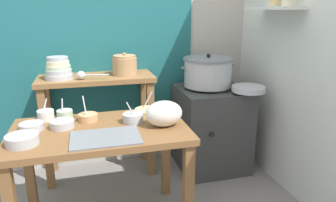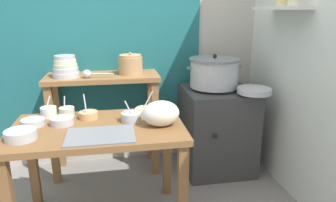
{
  "view_description": "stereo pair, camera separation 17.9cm",
  "coord_description": "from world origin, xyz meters",
  "views": [
    {
      "loc": [
        -0.18,
        -1.8,
        1.44
      ],
      "look_at": [
        0.36,
        0.22,
        0.82
      ],
      "focal_mm": 33.12,
      "sensor_mm": 36.0,
      "label": 1
    },
    {
      "loc": [
        -0.01,
        -1.84,
        1.44
      ],
      "look_at": [
        0.36,
        0.22,
        0.82
      ],
      "focal_mm": 33.12,
      "sensor_mm": 36.0,
      "label": 2
    }
  ],
  "objects": [
    {
      "name": "clay_pot",
      "position": [
        0.14,
        0.83,
        0.98
      ],
      "size": [
        0.21,
        0.21,
        0.19
      ],
      "color": "tan",
      "rests_on": "back_shelf_table"
    },
    {
      "name": "back_shelf_table",
      "position": [
        -0.1,
        0.83,
        0.68
      ],
      "size": [
        0.96,
        0.4,
        0.9
      ],
      "color": "olive",
      "rests_on": "ground"
    },
    {
      "name": "wall_back",
      "position": [
        0.08,
        1.1,
        1.3
      ],
      "size": [
        4.4,
        0.12,
        2.6
      ],
      "color": "#B2ADA3",
      "rests_on": "ground"
    },
    {
      "name": "prep_bowl_1",
      "position": [
        -0.54,
        0.16,
        0.74
      ],
      "size": [
        0.15,
        0.15,
        0.04
      ],
      "color": "#B7BABF",
      "rests_on": "prep_table"
    },
    {
      "name": "prep_table",
      "position": [
        -0.12,
        0.07,
        0.61
      ],
      "size": [
        1.1,
        0.66,
        0.72
      ],
      "color": "brown",
      "rests_on": "ground"
    },
    {
      "name": "wide_pan",
      "position": [
        1.12,
        0.45,
        0.8
      ],
      "size": [
        0.28,
        0.28,
        0.04
      ],
      "primitive_type": "cylinder",
      "color": "#B7BABF",
      "rests_on": "stove_block"
    },
    {
      "name": "ladle",
      "position": [
        -0.21,
        0.72,
        0.94
      ],
      "size": [
        0.25,
        0.08,
        0.07
      ],
      "color": "#B7BABF",
      "rests_on": "back_shelf_table"
    },
    {
      "name": "prep_bowl_3",
      "position": [
        0.22,
        0.26,
        0.74
      ],
      "size": [
        0.18,
        0.18,
        0.16
      ],
      "color": "#E5C684",
      "rests_on": "prep_table"
    },
    {
      "name": "serving_tray",
      "position": [
        -0.1,
        -0.1,
        0.72
      ],
      "size": [
        0.4,
        0.28,
        0.01
      ],
      "primitive_type": "cube",
      "color": "slate",
      "rests_on": "prep_table"
    },
    {
      "name": "prep_bowl_0",
      "position": [
        -0.47,
        0.32,
        0.76
      ],
      "size": [
        0.11,
        0.11,
        0.14
      ],
      "color": "silver",
      "rests_on": "prep_table"
    },
    {
      "name": "prep_bowl_6",
      "position": [
        -0.35,
        0.32,
        0.75
      ],
      "size": [
        0.11,
        0.11,
        0.14
      ],
      "color": "#B7D1AD",
      "rests_on": "prep_table"
    },
    {
      "name": "wall_right",
      "position": [
        1.4,
        0.2,
        1.3
      ],
      "size": [
        0.3,
        3.2,
        2.6
      ],
      "color": "silver",
      "rests_on": "ground"
    },
    {
      "name": "prep_bowl_7",
      "position": [
        -0.35,
        0.14,
        0.75
      ],
      "size": [
        0.15,
        0.15,
        0.05
      ],
      "color": "#B7BABF",
      "rests_on": "prep_table"
    },
    {
      "name": "prep_bowl_4",
      "position": [
        0.09,
        0.13,
        0.75
      ],
      "size": [
        0.14,
        0.14,
        0.15
      ],
      "color": "#B7BABF",
      "rests_on": "prep_table"
    },
    {
      "name": "steamer_pot",
      "position": [
        0.86,
        0.72,
        0.91
      ],
      "size": [
        0.49,
        0.44,
        0.29
      ],
      "color": "#B7BABF",
      "rests_on": "stove_block"
    },
    {
      "name": "prep_bowl_5",
      "position": [
        -0.55,
        -0.07,
        0.75
      ],
      "size": [
        0.18,
        0.18,
        0.06
      ],
      "color": "#B7BABF",
      "rests_on": "prep_table"
    },
    {
      "name": "stove_block",
      "position": [
        0.9,
        0.7,
        0.38
      ],
      "size": [
        0.6,
        0.61,
        0.78
      ],
      "color": "#383838",
      "rests_on": "ground"
    },
    {
      "name": "plastic_bag",
      "position": [
        0.28,
        0.01,
        0.8
      ],
      "size": [
        0.24,
        0.16,
        0.17
      ],
      "primitive_type": "ellipsoid",
      "color": "silver",
      "rests_on": "prep_table"
    },
    {
      "name": "bowl_stack_enamel",
      "position": [
        -0.4,
        0.79,
        0.98
      ],
      "size": [
        0.22,
        0.22,
        0.18
      ],
      "color": "#B7BABF",
      "rests_on": "back_shelf_table"
    },
    {
      "name": "prep_bowl_2",
      "position": [
        -0.19,
        0.24,
        0.75
      ],
      "size": [
        0.13,
        0.13,
        0.17
      ],
      "color": "tan",
      "rests_on": "prep_table"
    }
  ]
}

